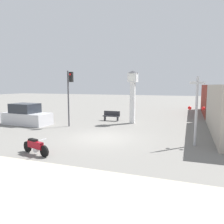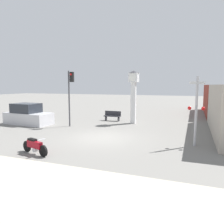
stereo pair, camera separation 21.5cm
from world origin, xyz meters
name	(u,v)px [view 2 (the right image)]	position (x,y,z in m)	size (l,w,h in m)	color
ground_plane	(102,138)	(0.00, 0.00, 0.00)	(120.00, 120.00, 0.00)	slate
motorcycle	(35,146)	(-1.79, -4.21, 0.40)	(1.86, 0.68, 0.84)	black
clock_tower	(134,89)	(0.46, 5.94, 3.03)	(0.94, 0.94, 4.61)	white
freight_train	(224,103)	(8.07, 9.66, 1.70)	(2.80, 21.43, 3.40)	#ADA393
traffic_light	(70,89)	(-3.94, 2.75, 3.09)	(0.50, 0.35, 4.51)	#47474C
railroad_crossing_signal	(196,109)	(5.57, 0.11, 2.09)	(0.90, 0.82, 3.84)	#B7B7BC
bench	(112,116)	(-1.75, 6.60, 0.49)	(1.60, 0.44, 0.92)	#2D2D33
parked_car	(28,115)	(-8.01, 2.36, 0.75)	(4.33, 2.13, 1.80)	silver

